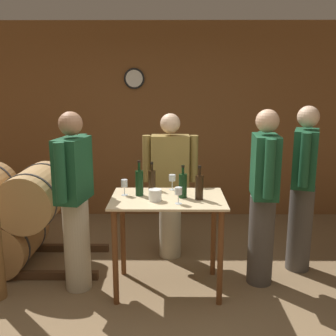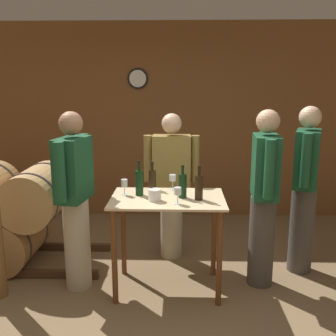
% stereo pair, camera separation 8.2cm
% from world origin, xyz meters
% --- Properties ---
extents(ground_plane, '(14.00, 14.00, 0.00)m').
position_xyz_m(ground_plane, '(0.00, 0.00, 0.00)').
color(ground_plane, brown).
extents(back_wall, '(8.40, 0.08, 2.70)m').
position_xyz_m(back_wall, '(-0.00, 2.68, 1.35)').
color(back_wall, brown).
rests_on(back_wall, ground_plane).
extents(tasting_table, '(1.02, 0.67, 0.89)m').
position_xyz_m(tasting_table, '(0.04, 0.55, 0.71)').
color(tasting_table, beige).
rests_on(tasting_table, ground_plane).
extents(wine_bottle_far_left, '(0.07, 0.07, 0.33)m').
position_xyz_m(wine_bottle_far_left, '(-0.22, 0.62, 1.01)').
color(wine_bottle_far_left, black).
rests_on(wine_bottle_far_left, tasting_table).
extents(wine_bottle_left, '(0.07, 0.07, 0.27)m').
position_xyz_m(wine_bottle_left, '(-0.11, 0.82, 0.99)').
color(wine_bottle_left, black).
rests_on(wine_bottle_left, tasting_table).
extents(wine_bottle_center, '(0.07, 0.07, 0.30)m').
position_xyz_m(wine_bottle_center, '(0.17, 0.55, 1.01)').
color(wine_bottle_center, black).
rests_on(wine_bottle_center, tasting_table).
extents(wine_bottle_right, '(0.07, 0.07, 0.30)m').
position_xyz_m(wine_bottle_right, '(0.32, 0.50, 1.01)').
color(wine_bottle_right, black).
rests_on(wine_bottle_right, tasting_table).
extents(wine_glass_near_left, '(0.06, 0.06, 0.15)m').
position_xyz_m(wine_glass_near_left, '(-0.36, 0.62, 1.00)').
color(wine_glass_near_left, silver).
rests_on(wine_glass_near_left, tasting_table).
extents(wine_glass_near_center, '(0.06, 0.06, 0.15)m').
position_xyz_m(wine_glass_near_center, '(0.08, 0.81, 1.00)').
color(wine_glass_near_center, silver).
rests_on(wine_glass_near_center, tasting_table).
extents(wine_glass_near_right, '(0.06, 0.06, 0.15)m').
position_xyz_m(wine_glass_near_right, '(0.13, 0.37, 1.00)').
color(wine_glass_near_right, silver).
rests_on(wine_glass_near_right, tasting_table).
extents(ice_bucket, '(0.11, 0.11, 0.10)m').
position_xyz_m(ice_bucket, '(-0.07, 0.45, 0.94)').
color(ice_bucket, white).
rests_on(ice_bucket, tasting_table).
extents(person_host, '(0.25, 0.59, 1.67)m').
position_xyz_m(person_host, '(0.93, 0.67, 0.88)').
color(person_host, '#4C4742').
rests_on(person_host, ground_plane).
extents(person_visitor_with_scarf, '(0.59, 0.24, 1.59)m').
position_xyz_m(person_visitor_with_scarf, '(0.06, 1.26, 0.83)').
color(person_visitor_with_scarf, '#B7AD93').
rests_on(person_visitor_with_scarf, ground_plane).
extents(person_visitor_bearded, '(0.34, 0.56, 1.68)m').
position_xyz_m(person_visitor_bearded, '(1.39, 0.96, 0.89)').
color(person_visitor_bearded, '#4C4742').
rests_on(person_visitor_bearded, ground_plane).
extents(person_visitor_near_door, '(0.29, 0.58, 1.66)m').
position_xyz_m(person_visitor_near_door, '(-0.80, 0.55, 0.88)').
color(person_visitor_near_door, '#B7AD93').
rests_on(person_visitor_near_door, ground_plane).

